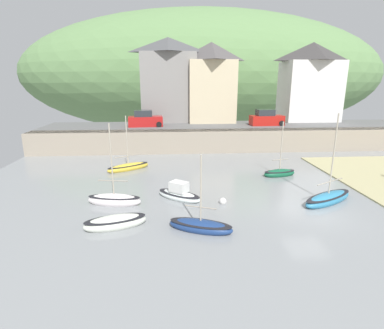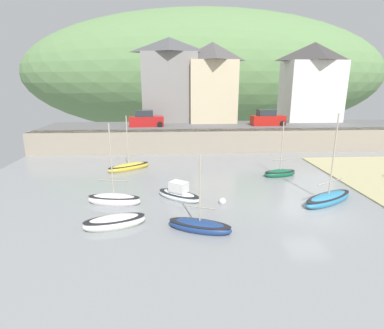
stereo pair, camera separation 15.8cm
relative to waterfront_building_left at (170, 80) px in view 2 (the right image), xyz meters
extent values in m
cube|color=gray|center=(8.59, -25.20, -7.91)|extent=(48.00, 40.00, 0.06)
cube|color=gray|center=(8.59, -8.20, -6.68)|extent=(48.00, 2.40, 2.40)
cube|color=#606060|center=(8.59, -4.50, -5.53)|extent=(48.00, 9.00, 0.10)
ellipsoid|color=#648C53|center=(7.91, 30.00, 1.40)|extent=(80.00, 44.00, 26.52)
cube|color=gray|center=(0.00, 0.00, -1.01)|extent=(7.16, 4.24, 8.93)
pyramid|color=#4D4E4F|center=(0.00, 0.00, 4.38)|extent=(7.46, 4.54, 1.85)
cube|color=beige|center=(5.64, 0.00, -1.51)|extent=(6.06, 5.88, 7.94)
pyramid|color=#534E4E|center=(5.64, 0.00, 3.62)|extent=(6.36, 6.18, 2.30)
cube|color=silver|center=(19.32, 0.00, -1.50)|extent=(7.31, 5.34, 7.95)
pyramid|color=#3E3B3A|center=(19.32, 0.00, 3.66)|extent=(7.61, 5.64, 2.38)
ellipsoid|color=silver|center=(-2.93, -26.45, -7.64)|extent=(3.60, 2.14, 0.87)
ellipsoid|color=black|center=(-2.93, -26.45, -7.40)|extent=(3.53, 2.10, 0.12)
ellipsoid|color=#155B3A|center=(9.27, -17.90, -7.67)|extent=(2.98, 1.59, 0.74)
ellipsoid|color=black|center=(9.27, -17.90, -7.47)|extent=(2.92, 1.56, 0.12)
cylinder|color=#B2A893|center=(9.27, -17.90, -5.30)|extent=(0.09, 0.09, 4.01)
cylinder|color=gray|center=(9.27, -17.90, -6.46)|extent=(1.48, 0.38, 0.07)
ellipsoid|color=teal|center=(10.46, -23.84, -7.65)|extent=(4.46, 3.25, 0.83)
ellipsoid|color=black|center=(10.46, -23.84, -7.42)|extent=(4.37, 3.18, 0.12)
cylinder|color=#B2A893|center=(10.46, -23.84, -4.63)|extent=(0.09, 0.09, 5.20)
cylinder|color=gray|center=(10.46, -23.84, -6.43)|extent=(2.39, 1.40, 0.07)
ellipsoid|color=navy|center=(1.69, -27.15, -7.68)|extent=(3.69, 2.35, 0.73)
ellipsoid|color=black|center=(1.69, -27.15, -7.47)|extent=(3.62, 2.30, 0.12)
cylinder|color=#B2A893|center=(1.69, -27.15, -5.50)|extent=(0.09, 0.09, 3.61)
cylinder|color=gray|center=(1.69, -27.15, -6.55)|extent=(1.63, 0.69, 0.07)
ellipsoid|color=gold|center=(-3.71, -15.19, -7.67)|extent=(3.91, 3.04, 0.77)
ellipsoid|color=black|center=(-3.71, -15.19, -7.46)|extent=(3.83, 2.98, 0.12)
cylinder|color=#B2A893|center=(-3.71, -15.19, -5.15)|extent=(0.09, 0.09, 4.26)
cylinder|color=gray|center=(-3.71, -15.19, -6.60)|extent=(2.09, 1.39, 0.07)
ellipsoid|color=white|center=(-3.56, -23.21, -7.62)|extent=(3.62, 1.55, 0.92)
ellipsoid|color=black|center=(-3.56, -23.21, -7.37)|extent=(3.55, 1.52, 0.12)
cylinder|color=#B2A893|center=(-3.56, -23.21, -4.88)|extent=(0.09, 0.09, 4.56)
cylinder|color=gray|center=(-3.56, -23.21, -6.26)|extent=(1.94, 0.39, 0.07)
ellipsoid|color=white|center=(0.66, -22.49, -7.70)|extent=(3.36, 2.93, 0.65)
ellipsoid|color=black|center=(0.66, -22.49, -7.52)|extent=(3.29, 2.87, 0.12)
cube|color=silver|center=(0.66, -22.49, -7.03)|extent=(1.42, 1.36, 0.69)
cube|color=#AF1A19|center=(-2.89, -4.50, -4.88)|extent=(4.24, 2.06, 1.20)
cube|color=#282D33|center=(-3.14, -4.50, -3.93)|extent=(2.23, 1.68, 0.80)
cylinder|color=black|center=(-1.24, -3.70, -5.16)|extent=(0.64, 0.22, 0.64)
cylinder|color=black|center=(-1.24, -5.30, -5.16)|extent=(0.64, 0.22, 0.64)
cylinder|color=black|center=(-4.54, -3.70, -5.16)|extent=(0.64, 0.22, 0.64)
cylinder|color=black|center=(-4.54, -5.30, -5.16)|extent=(0.64, 0.22, 0.64)
cube|color=#B41B15|center=(12.16, -4.50, -4.88)|extent=(4.20, 1.95, 1.20)
cube|color=#282D33|center=(11.91, -4.50, -3.93)|extent=(2.19, 1.62, 0.80)
cylinder|color=black|center=(13.81, -3.70, -5.16)|extent=(0.64, 0.22, 0.64)
cylinder|color=black|center=(13.81, -5.30, -5.16)|extent=(0.64, 0.22, 0.64)
cylinder|color=black|center=(10.51, -3.70, -5.16)|extent=(0.64, 0.22, 0.64)
cylinder|color=black|center=(10.51, -5.30, -5.16)|extent=(0.64, 0.22, 0.64)
sphere|color=silver|center=(3.50, -23.55, -7.73)|extent=(0.48, 0.48, 0.48)
camera|label=1|loc=(0.21, -41.93, -0.14)|focal=28.49mm
camera|label=2|loc=(0.37, -41.94, -0.14)|focal=28.49mm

